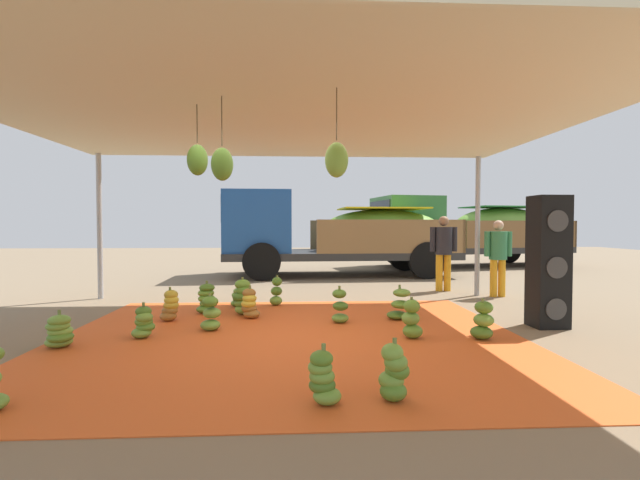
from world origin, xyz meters
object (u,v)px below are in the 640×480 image
object	(u,v)px
banana_bunch_8	(170,306)
worker_1	(443,247)
banana_bunch_9	(323,378)
cargo_truck_far	(467,230)
banana_bunch_15	(483,321)
banana_bunch_4	(340,307)
banana_bunch_12	(239,298)
speaker_stack	(548,262)
cargo_truck_main	(334,233)
banana_bunch_11	(59,332)
banana_bunch_7	(400,306)
banana_bunch_0	(250,304)
worker_0	(498,252)
banana_bunch_6	(207,299)
banana_bunch_2	(394,373)
banana_bunch_1	(211,315)
banana_bunch_3	(412,320)
banana_bunch_10	(276,292)
banana_bunch_5	(144,323)
banana_bunch_14	(243,298)

from	to	relation	value
banana_bunch_8	worker_1	world-z (taller)	worker_1
banana_bunch_9	cargo_truck_far	bearing A→B (deg)	64.13
banana_bunch_9	banana_bunch_15	bearing A→B (deg)	42.31
banana_bunch_4	banana_bunch_12	xyz separation A→B (m)	(-1.66, 1.38, -0.07)
banana_bunch_9	speaker_stack	distance (m)	4.32
cargo_truck_main	banana_bunch_11	bearing A→B (deg)	-117.08
banana_bunch_4	banana_bunch_7	size ratio (longest dim) A/B	1.04
banana_bunch_0	cargo_truck_far	world-z (taller)	cargo_truck_far
cargo_truck_far	worker_0	bearing A→B (deg)	-106.02
banana_bunch_0	banana_bunch_4	world-z (taller)	banana_bunch_4
banana_bunch_12	banana_bunch_6	bearing A→B (deg)	-131.09
banana_bunch_2	banana_bunch_8	world-z (taller)	banana_bunch_2
banana_bunch_15	cargo_truck_main	distance (m)	7.58
banana_bunch_6	cargo_truck_far	distance (m)	11.01
speaker_stack	worker_0	bearing A→B (deg)	79.52
banana_bunch_0	banana_bunch_15	bearing A→B (deg)	-24.73
worker_0	speaker_stack	xyz separation A→B (m)	(-0.50, -2.69, 0.03)
banana_bunch_6	banana_bunch_15	world-z (taller)	banana_bunch_6
banana_bunch_9	worker_0	xyz separation A→B (m)	(3.87, 5.29, 0.69)
banana_bunch_1	banana_bunch_3	world-z (taller)	banana_bunch_3
banana_bunch_9	cargo_truck_main	size ratio (longest dim) A/B	0.07
banana_bunch_11	cargo_truck_far	distance (m)	13.39
banana_bunch_12	cargo_truck_main	bearing A→B (deg)	67.38
banana_bunch_3	banana_bunch_7	bearing A→B (deg)	84.88
banana_bunch_2	banana_bunch_3	xyz separation A→B (m)	(0.67, 2.01, 0.01)
banana_bunch_10	cargo_truck_main	world-z (taller)	cargo_truck_main
banana_bunch_15	cargo_truck_far	world-z (taller)	cargo_truck_far
banana_bunch_9	worker_0	bearing A→B (deg)	53.83
cargo_truck_main	worker_0	size ratio (longest dim) A/B	4.27
cargo_truck_main	banana_bunch_4	bearing A→B (deg)	-93.83
banana_bunch_11	worker_0	world-z (taller)	worker_0
banana_bunch_7	banana_bunch_15	size ratio (longest dim) A/B	1.03
banana_bunch_5	banana_bunch_14	distance (m)	1.83
banana_bunch_0	worker_0	bearing A→B (deg)	21.58
banana_bunch_11	banana_bunch_12	size ratio (longest dim) A/B	1.11
banana_bunch_14	cargo_truck_main	world-z (taller)	cargo_truck_main
banana_bunch_4	banana_bunch_0	bearing A→B (deg)	163.55
worker_0	banana_bunch_15	bearing A→B (deg)	-117.24
banana_bunch_6	banana_bunch_12	world-z (taller)	banana_bunch_6
worker_1	banana_bunch_3	bearing A→B (deg)	-113.33
banana_bunch_8	banana_bunch_15	size ratio (longest dim) A/B	0.99
banana_bunch_0	banana_bunch_1	world-z (taller)	banana_bunch_1
banana_bunch_7	banana_bunch_11	bearing A→B (deg)	-162.78
banana_bunch_4	banana_bunch_3	bearing A→B (deg)	-48.44
banana_bunch_11	banana_bunch_15	distance (m)	5.16
banana_bunch_9	worker_0	size ratio (longest dim) A/B	0.31
banana_bunch_3	banana_bunch_8	distance (m)	3.60
banana_bunch_0	worker_1	size ratio (longest dim) A/B	0.31
banana_bunch_2	banana_bunch_8	distance (m)	4.22
banana_bunch_4	banana_bunch_7	xyz separation A→B (m)	(0.93, 0.18, -0.01)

